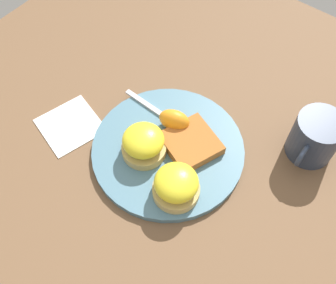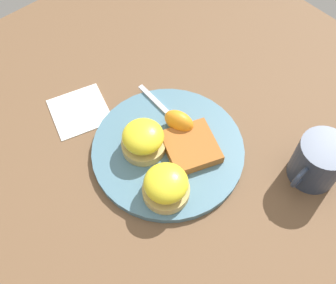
{
  "view_description": "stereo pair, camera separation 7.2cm",
  "coord_description": "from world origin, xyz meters",
  "px_view_note": "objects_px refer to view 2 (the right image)",
  "views": [
    {
      "loc": [
        0.3,
        0.24,
        0.64
      ],
      "look_at": [
        0.0,
        0.0,
        0.03
      ],
      "focal_mm": 42.0,
      "sensor_mm": 36.0,
      "label": 1
    },
    {
      "loc": [
        0.25,
        0.29,
        0.64
      ],
      "look_at": [
        0.0,
        0.0,
        0.03
      ],
      "focal_mm": 42.0,
      "sensor_mm": 36.0,
      "label": 2
    }
  ],
  "objects_px": {
    "fork": "(180,125)",
    "sandwich_benedict_right": "(166,186)",
    "orange_wedge": "(179,121)",
    "hashbrown_patty": "(191,147)",
    "cup": "(318,161)",
    "sandwich_benedict_left": "(143,139)"
  },
  "relations": [
    {
      "from": "fork",
      "to": "sandwich_benedict_right",
      "type": "bearing_deg",
      "value": 37.96
    },
    {
      "from": "sandwich_benedict_right",
      "to": "orange_wedge",
      "type": "bearing_deg",
      "value": -141.1
    },
    {
      "from": "sandwich_benedict_right",
      "to": "orange_wedge",
      "type": "relative_size",
      "value": 1.38
    },
    {
      "from": "sandwich_benedict_right",
      "to": "fork",
      "type": "distance_m",
      "value": 0.15
    },
    {
      "from": "sandwich_benedict_right",
      "to": "hashbrown_patty",
      "type": "bearing_deg",
      "value": -158.51
    },
    {
      "from": "fork",
      "to": "cup",
      "type": "distance_m",
      "value": 0.26
    },
    {
      "from": "cup",
      "to": "sandwich_benedict_left",
      "type": "bearing_deg",
      "value": -50.08
    },
    {
      "from": "orange_wedge",
      "to": "cup",
      "type": "bearing_deg",
      "value": 117.74
    },
    {
      "from": "hashbrown_patty",
      "to": "cup",
      "type": "distance_m",
      "value": 0.22
    },
    {
      "from": "orange_wedge",
      "to": "fork",
      "type": "height_order",
      "value": "orange_wedge"
    },
    {
      "from": "sandwich_benedict_left",
      "to": "orange_wedge",
      "type": "xyz_separation_m",
      "value": [
        -0.08,
        0.01,
        -0.01
      ]
    },
    {
      "from": "sandwich_benedict_left",
      "to": "sandwich_benedict_right",
      "type": "height_order",
      "value": "same"
    },
    {
      "from": "hashbrown_patty",
      "to": "cup",
      "type": "xyz_separation_m",
      "value": [
        -0.14,
        0.18,
        0.02
      ]
    },
    {
      "from": "orange_wedge",
      "to": "cup",
      "type": "xyz_separation_m",
      "value": [
        -0.12,
        0.23,
        0.01
      ]
    },
    {
      "from": "sandwich_benedict_left",
      "to": "sandwich_benedict_right",
      "type": "relative_size",
      "value": 1.0
    },
    {
      "from": "sandwich_benedict_left",
      "to": "sandwich_benedict_right",
      "type": "distance_m",
      "value": 0.1
    },
    {
      "from": "sandwich_benedict_left",
      "to": "fork",
      "type": "distance_m",
      "value": 0.09
    },
    {
      "from": "sandwich_benedict_left",
      "to": "cup",
      "type": "height_order",
      "value": "cup"
    },
    {
      "from": "hashbrown_patty",
      "to": "fork",
      "type": "relative_size",
      "value": 0.42
    },
    {
      "from": "fork",
      "to": "cup",
      "type": "relative_size",
      "value": 1.92
    },
    {
      "from": "sandwich_benedict_right",
      "to": "fork",
      "type": "height_order",
      "value": "sandwich_benedict_right"
    },
    {
      "from": "hashbrown_patty",
      "to": "fork",
      "type": "distance_m",
      "value": 0.06
    }
  ]
}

